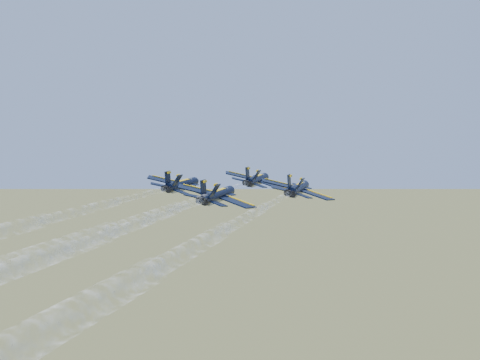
% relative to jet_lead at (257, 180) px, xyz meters
% --- Properties ---
extents(jet_lead, '(13.59, 17.76, 4.83)m').
position_rel_jet_lead_xyz_m(jet_lead, '(0.00, 0.00, 0.00)').
color(jet_lead, black).
extents(jet_left, '(13.59, 17.76, 4.83)m').
position_rel_jet_lead_xyz_m(jet_left, '(-12.07, -12.91, 0.00)').
color(jet_left, black).
extents(jet_right, '(13.59, 17.76, 4.83)m').
position_rel_jet_lead_xyz_m(jet_right, '(10.53, -14.14, 0.00)').
color(jet_right, black).
extents(jet_slot, '(13.59, 17.76, 4.83)m').
position_rel_jet_lead_xyz_m(jet_slot, '(-1.11, -26.74, 0.00)').
color(jet_slot, black).
extents(smoke_trail_lead, '(5.06, 77.50, 2.68)m').
position_rel_jet_lead_xyz_m(smoke_trail_lead, '(-2.36, -58.11, 0.04)').
color(smoke_trail_lead, white).
extents(smoke_trail_right, '(5.06, 77.50, 2.68)m').
position_rel_jet_lead_xyz_m(smoke_trail_right, '(8.17, -72.25, 0.04)').
color(smoke_trail_right, white).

